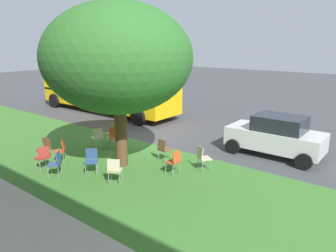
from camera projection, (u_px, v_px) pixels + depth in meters
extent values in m
plane|color=#424247|center=(146.00, 140.00, 14.79)|extent=(80.00, 80.00, 0.00)
cube|color=#3D752D|center=(91.00, 160.00, 12.35)|extent=(48.00, 6.00, 0.01)
cylinder|color=brown|center=(121.00, 130.00, 11.50)|extent=(0.44, 0.44, 2.67)
ellipsoid|color=#2D6B28|center=(118.00, 58.00, 10.84)|extent=(5.17, 5.17, 3.82)
cube|color=#B7332D|center=(42.00, 158.00, 11.35)|extent=(0.44, 0.45, 0.04)
cube|color=#B7332D|center=(44.00, 152.00, 11.17)|extent=(0.12, 0.41, 0.40)
cylinder|color=gray|center=(45.00, 161.00, 11.64)|extent=(0.02, 0.02, 0.42)
cylinder|color=gray|center=(36.00, 164.00, 11.39)|extent=(0.02, 0.02, 0.42)
cylinder|color=gray|center=(50.00, 163.00, 11.42)|extent=(0.02, 0.02, 0.42)
cylinder|color=gray|center=(40.00, 166.00, 11.17)|extent=(0.02, 0.02, 0.42)
cube|color=beige|center=(97.00, 138.00, 13.73)|extent=(0.52, 0.53, 0.04)
cube|color=beige|center=(98.00, 133.00, 13.52)|extent=(0.21, 0.40, 0.40)
cylinder|color=gray|center=(100.00, 141.00, 14.02)|extent=(0.02, 0.02, 0.42)
cylinder|color=gray|center=(92.00, 142.00, 13.83)|extent=(0.02, 0.02, 0.42)
cylinder|color=gray|center=(103.00, 143.00, 13.74)|extent=(0.02, 0.02, 0.42)
cylinder|color=gray|center=(95.00, 144.00, 13.56)|extent=(0.02, 0.02, 0.42)
cube|color=beige|center=(205.00, 158.00, 11.28)|extent=(0.57, 0.57, 0.04)
cube|color=beige|center=(200.00, 152.00, 11.16)|extent=(0.38, 0.30, 0.40)
cylinder|color=gray|center=(211.00, 166.00, 11.22)|extent=(0.02, 0.02, 0.42)
cylinder|color=gray|center=(207.00, 162.00, 11.55)|extent=(0.02, 0.02, 0.42)
cylinder|color=gray|center=(202.00, 167.00, 11.12)|extent=(0.02, 0.02, 0.42)
cylinder|color=gray|center=(198.00, 163.00, 11.45)|extent=(0.02, 0.02, 0.42)
cube|color=beige|center=(115.00, 170.00, 10.23)|extent=(0.57, 0.57, 0.04)
cube|color=beige|center=(113.00, 165.00, 10.00)|extent=(0.38, 0.29, 0.40)
cylinder|color=gray|center=(122.00, 175.00, 10.44)|extent=(0.02, 0.02, 0.42)
cylinder|color=gray|center=(111.00, 174.00, 10.47)|extent=(0.02, 0.02, 0.42)
cylinder|color=gray|center=(120.00, 179.00, 10.11)|extent=(0.02, 0.02, 0.42)
cylinder|color=gray|center=(109.00, 179.00, 10.14)|extent=(0.02, 0.02, 0.42)
cube|color=#C64C1E|center=(114.00, 138.00, 13.72)|extent=(0.58, 0.58, 0.04)
cube|color=#C64C1E|center=(114.00, 131.00, 13.83)|extent=(0.32, 0.36, 0.40)
cylinder|color=gray|center=(110.00, 144.00, 13.58)|extent=(0.02, 0.02, 0.42)
cylinder|color=gray|center=(119.00, 144.00, 13.65)|extent=(0.02, 0.02, 0.42)
cylinder|color=gray|center=(110.00, 142.00, 13.90)|extent=(0.02, 0.02, 0.42)
cylinder|color=gray|center=(118.00, 141.00, 13.97)|extent=(0.02, 0.02, 0.42)
cube|color=brown|center=(44.00, 150.00, 12.18)|extent=(0.49, 0.48, 0.04)
cube|color=brown|center=(47.00, 142.00, 12.27)|extent=(0.41, 0.17, 0.40)
cylinder|color=gray|center=(37.00, 156.00, 12.17)|extent=(0.02, 0.02, 0.42)
cylinder|color=gray|center=(44.00, 157.00, 12.01)|extent=(0.02, 0.02, 0.42)
cylinder|color=gray|center=(44.00, 153.00, 12.46)|extent=(0.02, 0.02, 0.42)
cylinder|color=gray|center=(51.00, 155.00, 12.31)|extent=(0.02, 0.02, 0.42)
cube|color=olive|center=(111.00, 133.00, 14.34)|extent=(0.47, 0.45, 0.04)
cube|color=olive|center=(114.00, 128.00, 14.40)|extent=(0.41, 0.14, 0.40)
cylinder|color=gray|center=(105.00, 138.00, 14.41)|extent=(0.02, 0.02, 0.42)
cylinder|color=gray|center=(110.00, 140.00, 14.16)|extent=(0.02, 0.02, 0.42)
cylinder|color=gray|center=(112.00, 137.00, 14.63)|extent=(0.02, 0.02, 0.42)
cylinder|color=gray|center=(116.00, 138.00, 14.38)|extent=(0.02, 0.02, 0.42)
cube|color=#335184|center=(54.00, 164.00, 10.72)|extent=(0.58, 0.58, 0.04)
cube|color=#335184|center=(59.00, 158.00, 10.67)|extent=(0.32, 0.36, 0.40)
cylinder|color=gray|center=(51.00, 169.00, 10.95)|extent=(0.02, 0.02, 0.42)
cylinder|color=gray|center=(48.00, 173.00, 10.60)|extent=(0.02, 0.02, 0.42)
cylinder|color=gray|center=(61.00, 168.00, 10.96)|extent=(0.02, 0.02, 0.42)
cylinder|color=gray|center=(58.00, 173.00, 10.61)|extent=(0.02, 0.02, 0.42)
cube|color=#C64C1E|center=(173.00, 162.00, 10.93)|extent=(0.42, 0.44, 0.04)
cube|color=#C64C1E|center=(177.00, 157.00, 10.76)|extent=(0.11, 0.40, 0.40)
cylinder|color=gray|center=(172.00, 165.00, 11.23)|extent=(0.02, 0.02, 0.42)
cylinder|color=gray|center=(166.00, 168.00, 10.97)|extent=(0.02, 0.02, 0.42)
cylinder|color=gray|center=(180.00, 168.00, 11.01)|extent=(0.02, 0.02, 0.42)
cylinder|color=gray|center=(173.00, 171.00, 10.75)|extent=(0.02, 0.02, 0.42)
cube|color=#C64C1E|center=(59.00, 151.00, 12.02)|extent=(0.58, 0.58, 0.04)
cube|color=#C64C1E|center=(63.00, 145.00, 11.98)|extent=(0.35, 0.34, 0.40)
cylinder|color=gray|center=(56.00, 155.00, 12.23)|extent=(0.02, 0.02, 0.42)
cylinder|color=gray|center=(54.00, 159.00, 11.89)|extent=(0.02, 0.02, 0.42)
cylinder|color=gray|center=(65.00, 155.00, 12.28)|extent=(0.02, 0.02, 0.42)
cylinder|color=gray|center=(63.00, 158.00, 11.93)|extent=(0.02, 0.02, 0.42)
cube|color=brown|center=(165.00, 150.00, 12.19)|extent=(0.47, 0.46, 0.04)
cube|color=brown|center=(162.00, 145.00, 12.01)|extent=(0.41, 0.14, 0.40)
cylinder|color=gray|center=(171.00, 155.00, 12.24)|extent=(0.02, 0.02, 0.42)
cylinder|color=gray|center=(165.00, 153.00, 12.49)|extent=(0.02, 0.02, 0.42)
cylinder|color=gray|center=(165.00, 157.00, 12.01)|extent=(0.02, 0.02, 0.42)
cylinder|color=gray|center=(159.00, 155.00, 12.26)|extent=(0.02, 0.02, 0.42)
cube|color=#335184|center=(91.00, 162.00, 10.94)|extent=(0.58, 0.58, 0.04)
cube|color=#335184|center=(92.00, 154.00, 11.05)|extent=(0.35, 0.34, 0.40)
cylinder|color=gray|center=(86.00, 170.00, 10.82)|extent=(0.02, 0.02, 0.42)
cylinder|color=gray|center=(96.00, 170.00, 10.85)|extent=(0.02, 0.02, 0.42)
cylinder|color=gray|center=(87.00, 166.00, 11.15)|extent=(0.02, 0.02, 0.42)
cylinder|color=gray|center=(98.00, 166.00, 11.18)|extent=(0.02, 0.02, 0.42)
cube|color=silver|center=(275.00, 139.00, 12.73)|extent=(3.70, 1.64, 0.76)
cube|color=#1E232B|center=(280.00, 124.00, 12.47)|extent=(1.90, 1.44, 0.64)
cylinder|color=black|center=(233.00, 146.00, 13.00)|extent=(0.60, 0.18, 0.60)
cylinder|color=black|center=(250.00, 137.00, 14.32)|extent=(0.60, 0.18, 0.60)
cylinder|color=black|center=(304.00, 162.00, 11.33)|extent=(0.60, 0.18, 0.60)
cylinder|color=black|center=(316.00, 149.00, 12.66)|extent=(0.60, 0.18, 0.60)
cube|color=yellow|center=(106.00, 87.00, 20.41)|extent=(10.40, 2.44, 2.50)
cube|color=black|center=(106.00, 93.00, 20.50)|extent=(10.30, 2.46, 0.12)
cube|color=black|center=(105.00, 73.00, 20.18)|extent=(10.30, 2.46, 0.56)
cylinder|color=black|center=(55.00, 101.00, 22.12)|extent=(0.96, 0.28, 0.96)
cylinder|color=black|center=(84.00, 96.00, 24.05)|extent=(0.96, 0.28, 0.96)
cylinder|color=black|center=(138.00, 117.00, 17.37)|extent=(0.96, 0.28, 0.96)
cylinder|color=black|center=(167.00, 109.00, 19.29)|extent=(0.96, 0.28, 0.96)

